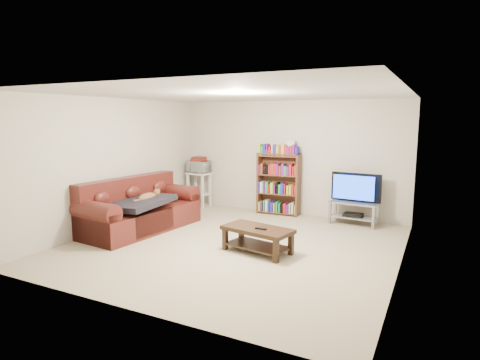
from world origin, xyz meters
The scene contains 19 objects.
floor centered at (0.00, 0.00, 0.00)m, with size 5.00×5.00×0.00m, color tan.
ceiling centered at (0.00, 0.00, 2.40)m, with size 5.00×5.00×0.00m, color white.
wall_back centered at (0.00, 2.50, 1.20)m, with size 5.00×5.00×0.00m, color beige.
wall_front centered at (0.00, -2.50, 1.20)m, with size 5.00×5.00×0.00m, color beige.
wall_left centered at (-2.50, 0.00, 1.20)m, with size 5.00×5.00×0.00m, color beige.
wall_right centered at (2.50, 0.00, 1.20)m, with size 5.00×5.00×0.00m, color beige.
sofa centered at (-2.00, 0.01, 0.33)m, with size 1.18×2.32×0.95m.
blanket centered at (-1.82, -0.16, 0.56)m, with size 0.86×1.12×0.10m, color black.
cat centered at (-1.80, 0.04, 0.62)m, with size 0.24×0.61×0.18m, color brown, non-canonical shape.
coffee_table centered at (0.49, -0.17, 0.27)m, with size 1.15×0.73×0.39m.
remote centered at (0.57, -0.24, 0.40)m, with size 0.17×0.05×0.02m, color black.
tv_stand centered at (1.47, 2.14, 0.30)m, with size 0.92×0.47×0.44m.
television centered at (1.47, 2.14, 0.72)m, with size 0.95×0.13×0.55m, color black.
dvd_player centered at (1.47, 2.14, 0.19)m, with size 0.35×0.25×0.06m, color black.
bookshelf centered at (-0.14, 2.30, 0.67)m, with size 0.92×0.32×1.31m.
shelf_clutter centered at (-0.04, 2.32, 1.41)m, with size 0.67×0.23×0.28m.
microwave_stand centered at (-2.05, 2.16, 0.51)m, with size 0.53×0.41×0.80m.
microwave centered at (-2.05, 2.16, 0.93)m, with size 0.49×0.33×0.27m, color silver.
game_boxes centered at (-2.05, 2.16, 1.09)m, with size 0.29×0.25×0.05m, color maroon.
Camera 1 is at (2.90, -5.57, 2.03)m, focal length 30.00 mm.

